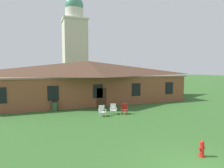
# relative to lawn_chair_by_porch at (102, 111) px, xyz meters

# --- Properties ---
(brick_building) EXTENTS (24.55, 10.40, 5.27)m
(brick_building) POSITION_rel_lawn_chair_by_porch_xyz_m (0.84, 9.02, 2.18)
(brick_building) COLOR brown
(brick_building) RESTS_ON ground
(dome_tower) EXTENTS (5.18, 5.18, 20.40)m
(dome_tower) POSITION_rel_lawn_chair_by_porch_xyz_m (2.23, 25.92, 8.88)
(dome_tower) COLOR beige
(dome_tower) RESTS_ON ground
(lawn_chair_by_porch) EXTENTS (0.69, 0.72, 0.96)m
(lawn_chair_by_porch) POSITION_rel_lawn_chair_by_porch_xyz_m (0.00, 0.00, 0.00)
(lawn_chair_by_porch) COLOR silver
(lawn_chair_by_porch) RESTS_ON ground
(lawn_chair_near_door) EXTENTS (0.77, 0.82, 0.96)m
(lawn_chair_near_door) POSITION_rel_lawn_chair_by_porch_xyz_m (1.22, 0.37, 0.00)
(lawn_chair_near_door) COLOR white
(lawn_chair_near_door) RESTS_ON ground
(lawn_chair_left_end) EXTENTS (0.82, 0.86, 0.96)m
(lawn_chair_left_end) POSITION_rel_lawn_chair_by_porch_xyz_m (2.26, 0.09, 0.00)
(lawn_chair_left_end) COLOR maroon
(lawn_chair_left_end) RESTS_ON ground
(fire_hydrant) EXTENTS (0.36, 0.28, 0.79)m
(fire_hydrant) POSITION_rel_lawn_chair_by_porch_xyz_m (2.08, -9.28, -0.12)
(fire_hydrant) COLOR red
(fire_hydrant) RESTS_ON ground
(trash_bin) EXTENTS (0.56, 0.56, 0.98)m
(trash_bin) POSITION_rel_lawn_chair_by_porch_xyz_m (-3.77, 3.73, -0.00)
(trash_bin) COLOR #335638
(trash_bin) RESTS_ON ground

